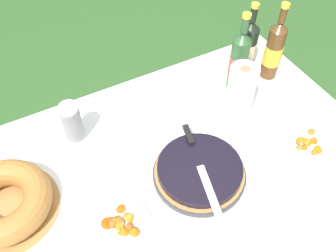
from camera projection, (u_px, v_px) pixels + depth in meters
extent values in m
cube|color=#A87A47|center=(139.00, 197.00, 1.29)|extent=(1.83, 1.06, 0.03)
cylinder|color=#A87A47|center=(245.00, 101.00, 2.10)|extent=(0.06, 0.06, 0.68)
cube|color=white|center=(139.00, 194.00, 1.28)|extent=(1.84, 1.07, 0.00)
cube|color=white|center=(87.00, 106.00, 1.63)|extent=(1.84, 0.00, 0.10)
cube|color=white|center=(334.00, 112.00, 1.60)|extent=(0.00, 1.07, 0.10)
cylinder|color=#38383D|center=(199.00, 174.00, 1.32)|extent=(0.33, 0.33, 0.02)
cylinder|color=#B78447|center=(199.00, 172.00, 1.31)|extent=(0.32, 0.32, 0.01)
cylinder|color=black|center=(200.00, 169.00, 1.29)|extent=(0.30, 0.30, 0.03)
cube|color=silver|center=(209.00, 189.00, 1.22)|extent=(0.07, 0.19, 0.00)
cube|color=black|center=(189.00, 135.00, 1.37)|extent=(0.04, 0.09, 0.01)
cylinder|color=#B78447|center=(7.00, 209.00, 1.24)|extent=(0.35, 0.35, 0.01)
torus|color=#AD7033|center=(3.00, 201.00, 1.20)|extent=(0.32, 0.32, 0.09)
cylinder|color=white|center=(74.00, 130.00, 1.40)|extent=(0.07, 0.07, 0.09)
cylinder|color=white|center=(74.00, 128.00, 1.39)|extent=(0.07, 0.07, 0.09)
cylinder|color=white|center=(73.00, 125.00, 1.38)|extent=(0.07, 0.07, 0.09)
cylinder|color=white|center=(72.00, 123.00, 1.37)|extent=(0.07, 0.07, 0.09)
cylinder|color=white|center=(72.00, 121.00, 1.36)|extent=(0.07, 0.07, 0.09)
cylinder|color=white|center=(71.00, 118.00, 1.35)|extent=(0.07, 0.07, 0.09)
cylinder|color=white|center=(70.00, 116.00, 1.34)|extent=(0.07, 0.07, 0.09)
torus|color=white|center=(68.00, 107.00, 1.31)|extent=(0.07, 0.07, 0.01)
cylinder|color=#2D562D|center=(238.00, 64.00, 1.54)|extent=(0.07, 0.07, 0.24)
cylinder|color=#E54C38|center=(238.00, 65.00, 1.54)|extent=(0.08, 0.08, 0.09)
cone|color=#2D562D|center=(243.00, 36.00, 1.43)|extent=(0.07, 0.07, 0.04)
cylinder|color=#2D562D|center=(245.00, 25.00, 1.40)|extent=(0.03, 0.03, 0.06)
cylinder|color=gold|center=(247.00, 16.00, 1.37)|extent=(0.03, 0.03, 0.02)
cylinder|color=brown|center=(273.00, 53.00, 1.59)|extent=(0.07, 0.07, 0.24)
cylinder|color=yellow|center=(273.00, 54.00, 1.59)|extent=(0.08, 0.08, 0.09)
cone|color=brown|center=(280.00, 26.00, 1.48)|extent=(0.07, 0.07, 0.04)
cylinder|color=brown|center=(283.00, 15.00, 1.44)|extent=(0.03, 0.03, 0.06)
cylinder|color=gold|center=(286.00, 5.00, 1.41)|extent=(0.03, 0.03, 0.02)
cylinder|color=black|center=(247.00, 48.00, 1.64)|extent=(0.08, 0.08, 0.20)
cylinder|color=beige|center=(247.00, 49.00, 1.64)|extent=(0.08, 0.08, 0.08)
cone|color=black|center=(252.00, 25.00, 1.55)|extent=(0.08, 0.08, 0.04)
cylinder|color=black|center=(254.00, 14.00, 1.51)|extent=(0.03, 0.03, 0.06)
cylinder|color=gold|center=(255.00, 6.00, 1.48)|extent=(0.03, 0.03, 0.02)
cylinder|color=white|center=(309.00, 145.00, 1.41)|extent=(0.21, 0.21, 0.01)
torus|color=white|center=(310.00, 143.00, 1.40)|extent=(0.21, 0.21, 0.01)
cone|color=#A76516|center=(315.00, 141.00, 1.40)|extent=(0.05, 0.05, 0.04)
cone|color=#AC6912|center=(299.00, 138.00, 1.39)|extent=(0.04, 0.05, 0.05)
cone|color=orange|center=(319.00, 150.00, 1.37)|extent=(0.05, 0.05, 0.04)
cone|color=#C15F0A|center=(305.00, 146.00, 1.39)|extent=(0.04, 0.04, 0.03)
cone|color=orange|center=(309.00, 141.00, 1.39)|extent=(0.05, 0.05, 0.04)
cone|color=#C26F21|center=(310.00, 131.00, 1.43)|extent=(0.04, 0.05, 0.04)
cone|color=#B86B20|center=(301.00, 146.00, 1.37)|extent=(0.03, 0.03, 0.02)
cone|color=#BD6019|center=(314.00, 151.00, 1.37)|extent=(0.04, 0.04, 0.04)
cylinder|color=white|center=(118.00, 227.00, 1.19)|extent=(0.23, 0.23, 0.01)
torus|color=white|center=(117.00, 226.00, 1.19)|extent=(0.22, 0.22, 0.01)
cone|color=#B55413|center=(110.00, 221.00, 1.18)|extent=(0.04, 0.04, 0.02)
cone|color=#BD680E|center=(123.00, 229.00, 1.17)|extent=(0.05, 0.05, 0.04)
cone|color=#C56512|center=(135.00, 230.00, 1.17)|extent=(0.05, 0.05, 0.03)
cone|color=orange|center=(130.00, 216.00, 1.20)|extent=(0.06, 0.05, 0.05)
cone|color=#A8591E|center=(114.00, 223.00, 1.17)|extent=(0.03, 0.04, 0.04)
cone|color=#B7561E|center=(131.00, 227.00, 1.17)|extent=(0.04, 0.04, 0.03)
cone|color=#C35D10|center=(120.00, 208.00, 1.21)|extent=(0.04, 0.04, 0.03)
cone|color=#AB661E|center=(114.00, 220.00, 1.18)|extent=(0.05, 0.04, 0.04)
cone|color=orange|center=(117.00, 224.00, 1.18)|extent=(0.05, 0.05, 0.04)
cone|color=#B76118|center=(126.00, 230.00, 1.17)|extent=(0.04, 0.04, 0.03)
cone|color=#AE4F0C|center=(106.00, 224.00, 1.18)|extent=(0.06, 0.06, 0.04)
cylinder|color=white|center=(241.00, 91.00, 1.45)|extent=(0.11, 0.11, 0.22)
cylinder|color=#9E7A56|center=(245.00, 69.00, 1.36)|extent=(0.04, 0.04, 0.00)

